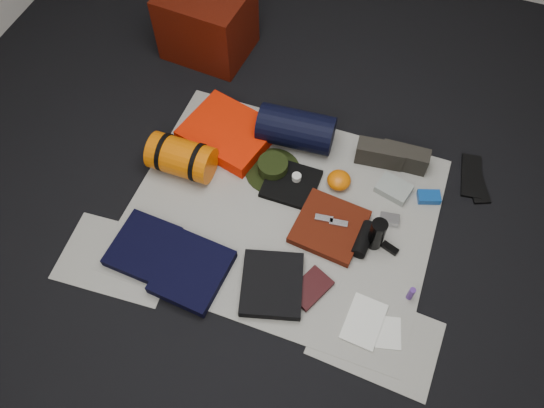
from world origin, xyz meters
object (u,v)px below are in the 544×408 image
(navy_duffel, at_px, (296,129))
(compact_camera, at_px, (389,219))
(stuff_sack, at_px, (182,158))
(water_bottle, at_px, (377,234))
(sleeping_pad, at_px, (228,133))
(paperback_book, at_px, (311,288))
(red_cabinet, at_px, (207,23))

(navy_duffel, bearing_deg, compact_camera, -32.34)
(stuff_sack, xyz_separation_m, water_bottle, (1.13, -0.09, -0.00))
(sleeping_pad, xyz_separation_m, paperback_book, (0.75, -0.74, -0.03))
(navy_duffel, relative_size, compact_camera, 4.19)
(red_cabinet, bearing_deg, sleeping_pad, -53.99)
(sleeping_pad, bearing_deg, water_bottle, -21.60)
(sleeping_pad, height_order, water_bottle, water_bottle)
(compact_camera, height_order, paperback_book, compact_camera)
(sleeping_pad, height_order, navy_duffel, navy_duffel)
(sleeping_pad, xyz_separation_m, water_bottle, (0.98, -0.39, 0.06))
(red_cabinet, bearing_deg, navy_duffel, -30.56)
(stuff_sack, distance_m, water_bottle, 1.13)
(sleeping_pad, bearing_deg, compact_camera, -12.79)
(compact_camera, bearing_deg, sleeping_pad, 158.95)
(paperback_book, bearing_deg, sleeping_pad, 159.92)
(navy_duffel, bearing_deg, sleeping_pad, -168.64)
(red_cabinet, relative_size, stuff_sack, 1.46)
(red_cabinet, distance_m, navy_duffel, 0.96)
(red_cabinet, bearing_deg, stuff_sack, -70.74)
(sleeping_pad, xyz_separation_m, stuff_sack, (-0.15, -0.29, 0.06))
(red_cabinet, relative_size, water_bottle, 2.53)
(navy_duffel, distance_m, water_bottle, 0.78)
(water_bottle, height_order, compact_camera, water_bottle)
(water_bottle, bearing_deg, compact_camera, 74.76)
(compact_camera, bearing_deg, paperback_book, -126.26)
(stuff_sack, height_order, paperback_book, stuff_sack)
(compact_camera, bearing_deg, water_bottle, -113.51)
(navy_duffel, xyz_separation_m, paperback_book, (0.37, -0.85, -0.10))
(paperback_book, bearing_deg, red_cabinet, 154.26)
(red_cabinet, relative_size, compact_camera, 5.07)
(red_cabinet, relative_size, sleeping_pad, 1.07)
(red_cabinet, height_order, water_bottle, red_cabinet)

